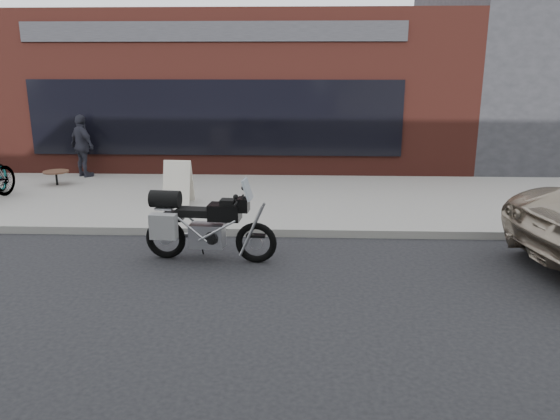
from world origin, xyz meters
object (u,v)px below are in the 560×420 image
(cafe_table, at_px, (56,172))
(cafe_patron_right, at_px, (82,146))
(motorcycle, at_px, (201,225))
(sandwich_sign, at_px, (178,182))

(cafe_table, relative_size, cafe_patron_right, 0.38)
(motorcycle, xyz_separation_m, cafe_table, (-4.53, 4.79, -0.12))
(sandwich_sign, relative_size, cafe_patron_right, 0.57)
(cafe_table, bearing_deg, sandwich_sign, -25.37)
(sandwich_sign, xyz_separation_m, cafe_patron_right, (-3.16, 2.71, 0.36))
(motorcycle, relative_size, sandwich_sign, 2.32)
(cafe_patron_right, bearing_deg, sandwich_sign, 177.24)
(motorcycle, bearing_deg, cafe_patron_right, 131.33)
(motorcycle, distance_m, sandwich_sign, 3.32)
(motorcycle, height_order, cafe_patron_right, cafe_patron_right)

